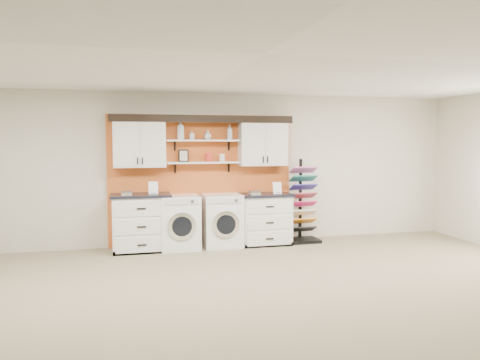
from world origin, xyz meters
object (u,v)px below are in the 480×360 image
object	(u,v)px
washer	(180,222)
base_cabinet_right	(265,219)
base_cabinet_left	(141,223)
dryer	(222,220)
sample_rack	(303,215)

from	to	relation	value
washer	base_cabinet_right	bearing A→B (deg)	0.12
base_cabinet_left	base_cabinet_right	distance (m)	2.26
dryer	sample_rack	size ratio (longest dim) A/B	0.61
dryer	sample_rack	distance (m)	1.59
base_cabinet_left	base_cabinet_right	xyz separation A→B (m)	(2.26, 0.00, -0.03)
washer	dryer	distance (m)	0.77
dryer	sample_rack	world-z (taller)	sample_rack
base_cabinet_left	dryer	xyz separation A→B (m)	(1.45, -0.00, -0.02)
washer	dryer	size ratio (longest dim) A/B	1.00
base_cabinet_left	dryer	distance (m)	1.45
base_cabinet_right	sample_rack	world-z (taller)	sample_rack
sample_rack	dryer	bearing A→B (deg)	-178.98
washer	sample_rack	bearing A→B (deg)	0.91
base_cabinet_right	washer	distance (m)	1.59
dryer	sample_rack	bearing A→B (deg)	1.35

